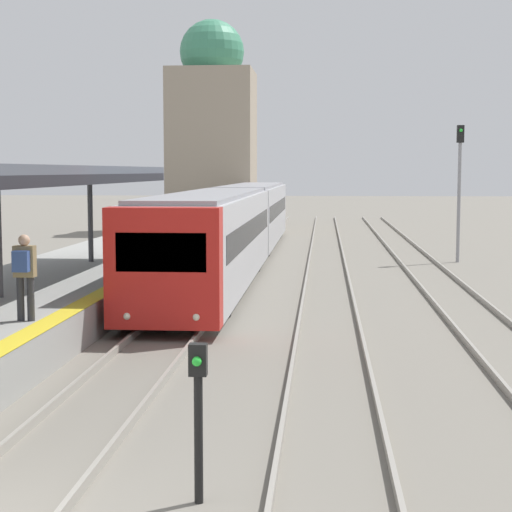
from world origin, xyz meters
The scene contains 5 objects.
person_on_platform centered at (-2.19, 8.02, 1.84)m, with size 0.40×0.40×1.66m.
train_near centered at (0.00, 26.30, 1.69)m, with size 2.56×31.86×3.05m.
signal_post_near centered at (2.12, 1.47, 1.13)m, with size 0.20×0.22×1.82m.
signal_mast_far centered at (8.97, 27.55, 3.45)m, with size 0.28×0.29×5.55m.
distant_domed_building centered at (-3.40, 45.07, 6.08)m, with size 5.13×5.13×12.91m.
Camera 1 is at (3.50, -7.74, 3.73)m, focal length 60.00 mm.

